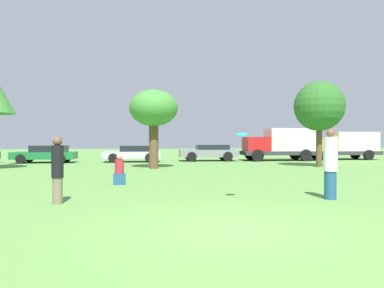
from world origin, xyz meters
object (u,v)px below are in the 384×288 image
Objects in this scene: person_thrower at (57,169)px; delivery_truck_red at (282,143)px; delivery_truck_yellow at (346,145)px; bystander_sitting at (119,172)px; tree_2 at (319,107)px; tree_1 at (154,110)px; parked_car_green at (46,154)px; frisbee at (242,135)px; person_catcher at (330,164)px; parked_car_grey at (209,152)px; parked_car_silver at (133,153)px.

delivery_truck_red is at bearing 56.12° from person_thrower.
delivery_truck_red is 5.63m from delivery_truck_yellow.
tree_2 reaches higher than bystander_sitting.
parked_car_green is at bearing 137.59° from tree_1.
frisbee is 0.07× the size of tree_1.
person_catcher reaches higher than parked_car_grey.
delivery_truck_red is (0.57, 6.83, -2.22)m from tree_2.
person_thrower is at bearing 46.51° from delivery_truck_yellow.
delivery_truck_yellow is (11.26, 0.08, 0.52)m from parked_car_grey.
delivery_truck_red is at bearing 32.33° from tree_1.
person_thrower is 1.54× the size of bystander_sitting.
parked_car_green is at bearing 106.01° from person_thrower.
parked_car_grey is at bearing 66.14° from bystander_sitting.
bystander_sitting is 0.27× the size of parked_car_silver.
tree_1 reaches higher than parked_car_silver.
parked_car_silver is at bearing 98.45° from frisbee.
tree_2 is at bearing 54.12° from frisbee.
delivery_truck_red is (5.65, -0.40, 0.65)m from parked_car_grey.
parked_car_grey is 11.27m from delivery_truck_yellow.
delivery_truck_red reaches higher than parked_car_grey.
tree_1 is at bearing 35.11° from delivery_truck_red.
parked_car_silver is 11.33m from delivery_truck_red.
tree_1 is 1.06× the size of parked_car_silver.
person_catcher is at bearing 124.49° from parked_car_green.
tree_1 reaches higher than delivery_truck_yellow.
tree_1 is 12.26m from delivery_truck_red.
delivery_truck_yellow is at bearing 49.75° from tree_2.
person_catcher is 21.14m from parked_car_green.
person_thrower reaches higher than parked_car_silver.
frisbee is (4.63, -0.39, 0.86)m from person_thrower.
parked_car_green is at bearing 2.14° from parked_car_silver.
tree_1 reaches higher than parked_car_grey.
bystander_sitting is 7.93m from tree_1.
delivery_truck_yellow is at bearing -176.01° from parked_car_green.
tree_1 is at bearing 26.46° from delivery_truck_yellow.
parked_car_silver is at bearing 99.66° from tree_1.
delivery_truck_red reaches higher than frisbee.
person_thrower is at bearing -139.71° from tree_2.
parked_car_grey is (7.64, 18.00, -0.20)m from person_thrower.
delivery_truck_red is at bearing -177.19° from parked_car_green.
person_catcher is at bearing 73.81° from delivery_truck_red.
tree_2 reaches higher than parked_car_grey.
frisbee is 0.06× the size of tree_2.
delivery_truck_yellow is (15.83, 6.95, -2.08)m from tree_1.
parked_car_silver is 0.73× the size of delivery_truck_yellow.
parked_car_silver is at bearing 3.17° from delivery_truck_red.
tree_2 reaches higher than delivery_truck_red.
person_catcher reaches higher than parked_car_green.
tree_1 is at bearing 77.79° from person_thrower.
tree_2 is at bearing 127.87° from parked_car_grey.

